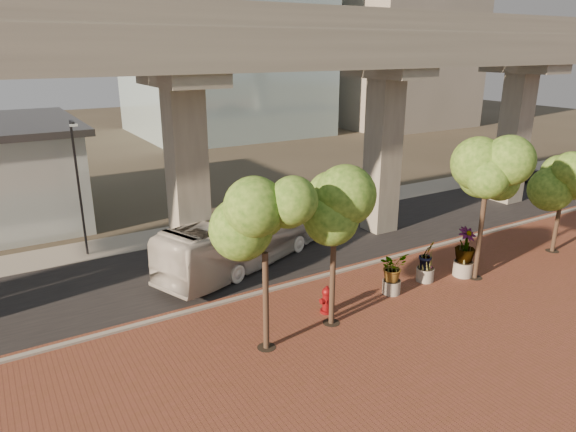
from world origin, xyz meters
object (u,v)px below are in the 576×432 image
planter_front (393,269)px  fire_hydrant (327,300)px  transit_bus (248,237)px  parked_car (510,172)px

planter_front → fire_hydrant: bearing=179.0°
transit_bus → parked_car: bearing=-103.0°
transit_bus → fire_hydrant: transit_bus is taller
transit_bus → fire_hydrant: bearing=162.6°
transit_bus → parked_car: size_ratio=2.06×
fire_hydrant → transit_bus: bearing=94.2°
parked_car → fire_hydrant: parked_car is taller
parked_car → planter_front: (-22.10, -10.33, 0.41)m
transit_bus → planter_front: 7.52m
transit_bus → parked_car: transit_bus is taller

